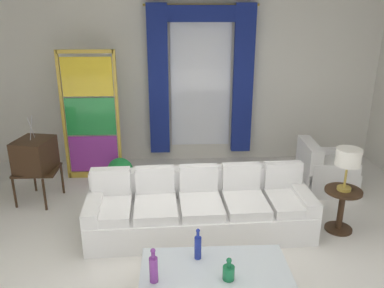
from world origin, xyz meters
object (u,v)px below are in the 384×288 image
(bottle_amber_squat, at_px, (198,246))
(round_side_table, at_px, (341,206))
(coffee_table, at_px, (215,270))
(bottle_crystal_tall, at_px, (229,272))
(couch_white_long, at_px, (200,209))
(table_lamp_brass, at_px, (348,159))
(bottle_blue_decanter, at_px, (154,268))
(stained_glass_divider, at_px, (91,119))
(vintage_tv, at_px, (35,156))
(peacock_figurine, at_px, (119,172))
(armchair_white, at_px, (323,172))

(bottle_amber_squat, xyz_separation_m, round_side_table, (1.97, 1.11, -0.20))
(coffee_table, relative_size, bottle_crystal_tall, 6.27)
(couch_white_long, relative_size, table_lamp_brass, 5.18)
(bottle_crystal_tall, relative_size, round_side_table, 0.40)
(couch_white_long, distance_m, bottle_blue_decanter, 1.67)
(bottle_crystal_tall, distance_m, stained_glass_divider, 3.88)
(bottle_blue_decanter, height_order, vintage_tv, vintage_tv)
(coffee_table, relative_size, round_side_table, 2.48)
(table_lamp_brass, bearing_deg, bottle_crystal_tall, -139.53)
(vintage_tv, xyz_separation_m, round_side_table, (4.29, -1.06, -0.37))
(table_lamp_brass, bearing_deg, couch_white_long, 176.71)
(bottle_blue_decanter, xyz_separation_m, vintage_tv, (-1.88, 2.51, 0.17))
(bottle_crystal_tall, distance_m, bottle_amber_squat, 0.44)
(coffee_table, xyz_separation_m, table_lamp_brass, (1.81, 1.27, 0.65))
(vintage_tv, relative_size, table_lamp_brass, 2.36)
(bottle_blue_decanter, height_order, bottle_amber_squat, bottle_blue_decanter)
(round_side_table, bearing_deg, bottle_blue_decanter, -148.92)
(stained_glass_divider, distance_m, round_side_table, 4.12)
(peacock_figurine, relative_size, round_side_table, 1.01)
(peacock_figurine, distance_m, table_lamp_brass, 3.59)
(bottle_blue_decanter, bearing_deg, bottle_crystal_tall, 0.01)
(bottle_crystal_tall, bearing_deg, table_lamp_brass, 40.47)
(armchair_white, bearing_deg, table_lamp_brass, -99.66)
(couch_white_long, distance_m, coffee_table, 1.38)
(couch_white_long, height_order, armchair_white, couch_white_long)
(bottle_amber_squat, distance_m, table_lamp_brass, 2.31)
(bottle_crystal_tall, height_order, bottle_amber_squat, bottle_amber_squat)
(stained_glass_divider, relative_size, round_side_table, 3.70)
(couch_white_long, height_order, coffee_table, couch_white_long)
(bottle_crystal_tall, xyz_separation_m, stained_glass_divider, (-1.89, 3.34, 0.57))
(couch_white_long, distance_m, peacock_figurine, 1.92)
(bottle_crystal_tall, bearing_deg, couch_white_long, 96.32)
(armchair_white, relative_size, round_side_table, 1.43)
(vintage_tv, xyz_separation_m, stained_glass_divider, (0.70, 0.83, 0.33))
(coffee_table, distance_m, bottle_blue_decanter, 0.65)
(coffee_table, distance_m, table_lamp_brass, 2.31)
(coffee_table, distance_m, vintage_tv, 3.41)
(bottle_blue_decanter, distance_m, round_side_table, 2.82)
(peacock_figurine, bearing_deg, bottle_crystal_tall, -64.74)
(coffee_table, height_order, bottle_blue_decanter, bottle_blue_decanter)
(table_lamp_brass, bearing_deg, armchair_white, 80.34)
(couch_white_long, relative_size, stained_glass_divider, 1.34)
(round_side_table, height_order, table_lamp_brass, table_lamp_brass)
(couch_white_long, relative_size, bottle_blue_decanter, 8.13)
(table_lamp_brass, bearing_deg, bottle_amber_squat, -150.61)
(bottle_amber_squat, distance_m, stained_glass_divider, 3.45)
(bottle_blue_decanter, height_order, peacock_figurine, bottle_blue_decanter)
(couch_white_long, xyz_separation_m, coffee_table, (0.06, -1.37, 0.07))
(stained_glass_divider, relative_size, table_lamp_brass, 3.86)
(coffee_table, height_order, vintage_tv, vintage_tv)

